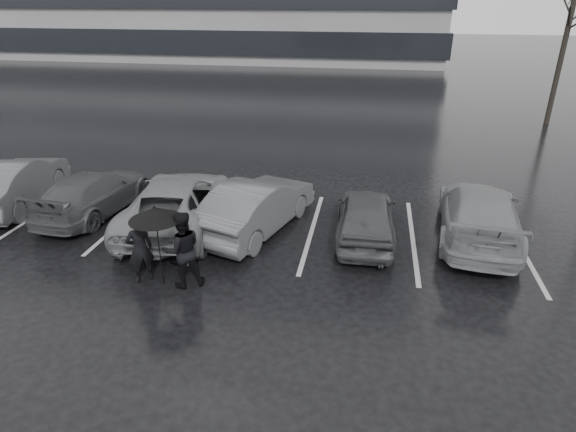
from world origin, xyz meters
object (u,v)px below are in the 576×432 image
(car_west_a, at_px, (257,206))
(pedestrian_right, at_px, (182,250))
(tree_north, at_px, (566,36))
(car_west_d, at_px, (14,182))
(pedestrian_left, at_px, (140,249))
(car_west_c, at_px, (94,192))
(car_east, at_px, (479,213))
(car_west_b, at_px, (177,202))
(car_main, at_px, (366,216))

(car_west_a, bearing_deg, pedestrian_right, 89.77)
(pedestrian_right, bearing_deg, car_west_a, -137.50)
(pedestrian_right, relative_size, tree_north, 0.21)
(car_west_a, xyz_separation_m, car_west_d, (-7.91, 0.43, 0.01))
(car_west_a, xyz_separation_m, pedestrian_left, (-2.00, -3.08, 0.09))
(pedestrian_left, bearing_deg, pedestrian_right, 139.99)
(car_west_c, relative_size, pedestrian_right, 2.41)
(car_east, bearing_deg, car_west_c, 7.81)
(car_west_c, height_order, car_east, car_east)
(car_west_c, xyz_separation_m, pedestrian_right, (4.19, -3.42, 0.27))
(car_west_d, relative_size, tree_north, 0.53)
(car_west_c, distance_m, car_west_d, 2.75)
(car_west_a, distance_m, car_east, 6.08)
(tree_north, bearing_deg, pedestrian_right, -125.98)
(car_west_b, distance_m, car_west_d, 5.64)
(car_west_b, height_order, pedestrian_right, pedestrian_right)
(pedestrian_right, bearing_deg, tree_north, -156.13)
(car_west_c, distance_m, pedestrian_right, 5.42)
(car_east, bearing_deg, pedestrian_right, 34.14)
(car_main, relative_size, car_west_d, 0.85)
(car_west_a, relative_size, tree_north, 0.52)
(car_east, relative_size, pedestrian_right, 2.74)
(car_west_a, bearing_deg, car_west_b, 20.33)
(pedestrian_right, height_order, tree_north, tree_north)
(car_main, distance_m, pedestrian_left, 5.91)
(car_west_b, xyz_separation_m, pedestrian_right, (1.33, -2.96, 0.19))
(car_main, relative_size, pedestrian_left, 2.34)
(car_west_d, height_order, car_east, car_west_d)
(car_west_d, bearing_deg, car_west_c, 167.39)
(car_west_d, height_order, pedestrian_right, pedestrian_right)
(car_east, relative_size, tree_north, 0.59)
(car_west_a, distance_m, pedestrian_left, 3.68)
(car_west_b, distance_m, car_west_c, 2.90)
(car_west_c, bearing_deg, car_east, -173.58)
(car_west_d, relative_size, pedestrian_right, 2.49)
(car_west_c, height_order, tree_north, tree_north)
(car_east, bearing_deg, pedestrian_left, 30.95)
(pedestrian_left, bearing_deg, car_west_c, -86.51)
(car_main, bearing_deg, car_west_c, -3.64)
(car_main, bearing_deg, tree_north, -122.74)
(tree_north, bearing_deg, car_west_d, -144.31)
(pedestrian_right, bearing_deg, car_main, -172.33)
(car_east, distance_m, pedestrian_left, 8.85)
(car_west_d, bearing_deg, pedestrian_left, 138.89)
(car_west_a, height_order, pedestrian_right, pedestrian_right)
(car_main, relative_size, car_west_c, 0.88)
(car_west_d, xyz_separation_m, pedestrian_left, (5.91, -3.51, 0.08))
(pedestrian_left, bearing_deg, car_west_b, -123.61)
(car_main, height_order, pedestrian_right, pedestrian_right)
(car_west_a, bearing_deg, car_west_d, 14.01)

